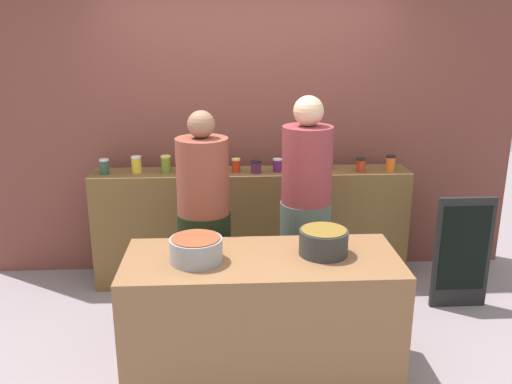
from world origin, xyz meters
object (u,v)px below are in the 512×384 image
(preserve_jar_8, at_px, (277,165))
(preserve_jar_5, at_px, (217,163))
(preserve_jar_7, at_px, (256,167))
(cook_with_tongs, at_px, (204,233))
(preserve_jar_10, at_px, (316,163))
(preserve_jar_13, at_px, (390,163))
(preserve_jar_2, at_px, (166,164))
(chalkboard_sign, at_px, (463,253))
(preserve_jar_4, at_px, (204,166))
(preserve_jar_12, at_px, (361,165))
(cooking_pot_left, at_px, (196,250))
(preserve_jar_1, at_px, (136,164))
(preserve_jar_9, at_px, (303,163))
(cooking_pot_center, at_px, (323,242))
(preserve_jar_6, at_px, (236,165))
(preserve_jar_11, at_px, (328,162))
(preserve_jar_0, at_px, (104,167))
(cook_in_cap, at_px, (305,222))
(preserve_jar_3, at_px, (184,167))

(preserve_jar_8, bearing_deg, preserve_jar_5, 173.63)
(preserve_jar_7, distance_m, cook_with_tongs, 0.86)
(preserve_jar_8, bearing_deg, preserve_jar_10, -2.01)
(preserve_jar_13, bearing_deg, preserve_jar_5, 176.53)
(preserve_jar_2, relative_size, preserve_jar_5, 1.05)
(cook_with_tongs, distance_m, chalkboard_sign, 2.05)
(preserve_jar_4, relative_size, preserve_jar_8, 1.08)
(preserve_jar_7, xyz_separation_m, preserve_jar_12, (0.89, -0.00, 0.00))
(preserve_jar_4, height_order, cooking_pot_left, preserve_jar_4)
(preserve_jar_1, distance_m, preserve_jar_7, 1.00)
(preserve_jar_9, bearing_deg, cooking_pot_center, -92.36)
(cooking_pot_left, bearing_deg, preserve_jar_6, 79.15)
(preserve_jar_11, xyz_separation_m, preserve_jar_13, (0.52, -0.08, 0.00))
(preserve_jar_1, relative_size, preserve_jar_7, 1.33)
(preserve_jar_7, distance_m, preserve_jar_8, 0.19)
(preserve_jar_5, relative_size, chalkboard_sign, 0.15)
(preserve_jar_0, bearing_deg, cook_with_tongs, -39.76)
(preserve_jar_8, xyz_separation_m, preserve_jar_11, (0.44, 0.05, 0.01))
(preserve_jar_1, height_order, preserve_jar_13, preserve_jar_1)
(preserve_jar_5, relative_size, preserve_jar_9, 1.19)
(preserve_jar_4, xyz_separation_m, cook_in_cap, (0.78, -0.60, -0.29))
(cooking_pot_left, relative_size, cook_with_tongs, 0.19)
(preserve_jar_10, xyz_separation_m, preserve_jar_13, (0.63, -0.02, -0.01))
(cook_with_tongs, bearing_deg, preserve_jar_13, 23.36)
(preserve_jar_2, distance_m, cook_in_cap, 1.30)
(preserve_jar_11, xyz_separation_m, chalkboard_sign, (0.99, -0.60, -0.60))
(preserve_jar_4, bearing_deg, cooking_pot_left, -90.02)
(preserve_jar_3, height_order, preserve_jar_7, preserve_jar_3)
(preserve_jar_8, relative_size, preserve_jar_9, 0.93)
(preserve_jar_0, distance_m, preserve_jar_12, 2.15)
(preserve_jar_9, xyz_separation_m, preserve_jar_10, (0.11, -0.06, 0.01))
(preserve_jar_7, height_order, cooking_pot_center, preserve_jar_7)
(cooking_pot_left, xyz_separation_m, cook_with_tongs, (0.02, 0.70, -0.17))
(preserve_jar_12, relative_size, preserve_jar_13, 0.85)
(preserve_jar_0, relative_size, cooking_pot_left, 0.40)
(preserve_jar_10, relative_size, preserve_jar_13, 1.11)
(preserve_jar_1, height_order, cook_in_cap, cook_in_cap)
(preserve_jar_8, bearing_deg, preserve_jar_7, -169.83)
(preserve_jar_1, bearing_deg, preserve_jar_10, -1.67)
(preserve_jar_0, xyz_separation_m, preserve_jar_13, (2.40, -0.03, 0.00))
(chalkboard_sign, bearing_deg, cooking_pot_center, -148.12)
(preserve_jar_3, relative_size, preserve_jar_10, 0.76)
(cooking_pot_center, bearing_deg, preserve_jar_12, 67.51)
(preserve_jar_1, distance_m, preserve_jar_12, 1.89)
(preserve_jar_4, relative_size, cook_with_tongs, 0.07)
(preserve_jar_3, distance_m, cook_in_cap, 1.15)
(preserve_jar_5, relative_size, cooking_pot_center, 0.46)
(preserve_jar_12, bearing_deg, preserve_jar_5, 175.62)
(preserve_jar_8, bearing_deg, preserve_jar_3, -179.15)
(preserve_jar_9, bearing_deg, preserve_jar_10, -29.46)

